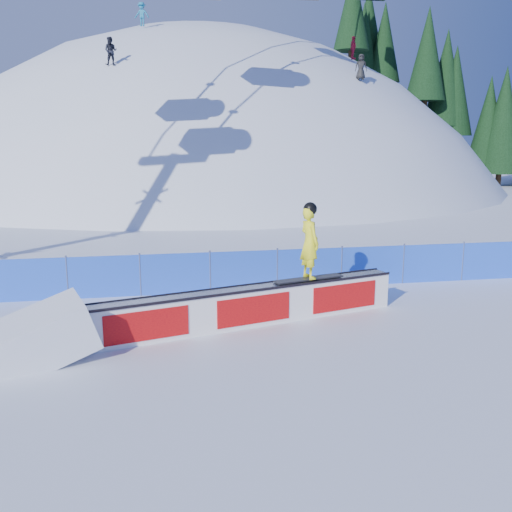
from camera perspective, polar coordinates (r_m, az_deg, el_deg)
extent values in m
plane|color=white|center=(13.27, 10.62, -8.07)|extent=(160.00, 160.00, 0.00)
sphere|color=white|center=(58.32, -5.11, -10.91)|extent=(64.00, 64.00, 64.00)
cylinder|color=#362515|center=(55.79, 9.20, 18.98)|extent=(0.50, 0.50, 1.40)
cone|color=black|center=(56.59, 9.37, 23.75)|extent=(3.65, 3.65, 8.29)
cylinder|color=#362515|center=(58.79, 11.28, 16.97)|extent=(0.50, 0.50, 1.40)
cone|color=black|center=(59.26, 11.43, 20.57)|extent=(2.76, 2.76, 6.28)
cylinder|color=#362515|center=(55.35, 12.15, 17.49)|extent=(0.50, 0.50, 1.40)
cone|color=black|center=(55.86, 12.32, 21.26)|extent=(2.73, 2.73, 6.21)
cylinder|color=#362515|center=(56.83, 14.27, 15.63)|extent=(0.50, 0.50, 1.40)
cone|color=black|center=(57.22, 14.47, 19.34)|extent=(2.74, 2.74, 6.23)
cylinder|color=#362515|center=(53.65, 17.28, 14.01)|extent=(0.50, 0.50, 1.40)
cone|color=black|center=(54.10, 17.62, 19.20)|extent=(3.79, 3.79, 8.62)
cylinder|color=#362515|center=(62.98, 16.84, 10.66)|extent=(0.50, 0.50, 1.40)
cone|color=black|center=(63.15, 17.14, 15.52)|extent=(4.18, 4.18, 9.51)
cylinder|color=#362515|center=(62.45, 18.34, 9.30)|extent=(0.50, 0.50, 1.40)
cone|color=black|center=(62.45, 18.58, 12.97)|extent=(3.00, 3.00, 6.81)
cylinder|color=#362515|center=(60.77, 19.49, 8.86)|extent=(0.50, 0.50, 1.40)
cone|color=black|center=(60.79, 19.84, 13.81)|extent=(4.10, 4.10, 9.32)
cylinder|color=#362515|center=(61.22, 22.85, 7.27)|extent=(0.50, 0.50, 1.40)
cone|color=black|center=(61.12, 23.24, 12.11)|extent=(4.04, 4.04, 9.17)
cylinder|color=#362515|center=(66.13, 20.07, 7.74)|extent=(0.50, 0.50, 1.40)
cone|color=black|center=(66.01, 20.31, 11.10)|extent=(2.89, 2.89, 6.56)
cube|color=blue|center=(17.20, 5.39, -1.23)|extent=(22.00, 0.03, 1.20)
cylinder|color=#434E78|center=(16.75, -18.36, -1.98)|extent=(0.05, 0.05, 1.30)
cylinder|color=#434E78|center=(16.57, -11.50, -1.74)|extent=(0.05, 0.05, 1.30)
cylinder|color=#434E78|center=(16.64, -4.60, -1.48)|extent=(0.05, 0.05, 1.30)
cylinder|color=#434E78|center=(16.95, 2.14, -1.21)|extent=(0.05, 0.05, 1.30)
cylinder|color=#434E78|center=(17.48, 8.55, -0.93)|extent=(0.05, 0.05, 1.30)
cylinder|color=#434E78|center=(18.22, 14.52, -0.66)|extent=(0.05, 0.05, 1.30)
cylinder|color=#434E78|center=(19.14, 19.97, -0.41)|extent=(0.05, 0.05, 1.30)
cube|color=white|center=(13.79, -0.66, -5.13)|extent=(7.81, 2.64, 0.90)
cube|color=#92959F|center=(13.66, -0.67, -3.25)|extent=(7.74, 2.65, 0.04)
cube|color=black|center=(13.42, -0.18, -3.47)|extent=(7.68, 2.19, 0.06)
cube|color=black|center=(13.89, -1.13, -2.96)|extent=(7.68, 2.19, 0.06)
cube|color=red|center=(13.56, -0.19, -5.42)|extent=(7.30, 2.08, 0.67)
cube|color=red|center=(14.01, -1.12, -4.85)|extent=(7.30, 2.08, 0.67)
cube|color=black|center=(14.41, 5.30, -2.26)|extent=(1.89, 0.83, 0.04)
imported|color=#FDFD20|center=(14.21, 5.37, 1.34)|extent=(0.60, 0.75, 1.80)
sphere|color=black|center=(14.09, 5.44, 4.71)|extent=(0.34, 0.34, 0.34)
imported|color=black|center=(37.89, -14.33, 19.26)|extent=(0.95, 0.84, 1.65)
imported|color=red|center=(45.84, 9.70, 19.84)|extent=(0.44, 0.98, 1.65)
imported|color=teal|center=(45.77, -11.36, 22.63)|extent=(1.21, 0.93, 1.65)
imported|color=black|center=(40.73, 10.46, 18.11)|extent=(0.89, 0.67, 1.65)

